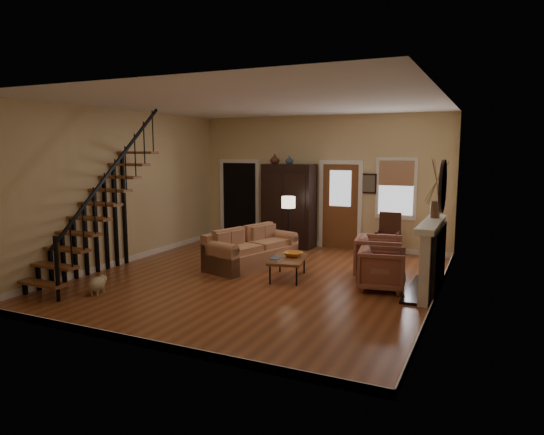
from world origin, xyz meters
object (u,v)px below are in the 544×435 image
at_px(sofa, 252,249).
at_px(armchair_left, 382,269).
at_px(armoire, 289,206).
at_px(coffee_table, 288,268).
at_px(side_chair, 388,235).
at_px(armchair_right, 379,257).
at_px(floor_lamp, 288,226).

height_order(sofa, armchair_left, sofa).
height_order(armoire, coffee_table, armoire).
bearing_deg(side_chair, armoire, 175.52).
height_order(armchair_right, side_chair, side_chair).
distance_m(armchair_left, armchair_right, 0.86).
relative_size(armoire, coffee_table, 1.98).
relative_size(sofa, armchair_left, 2.52).
bearing_deg(armchair_left, armchair_right, 7.40).
xyz_separation_m(sofa, armchair_right, (2.61, 0.30, 0.02)).
bearing_deg(coffee_table, armoire, 112.53).
bearing_deg(coffee_table, armchair_right, 28.55).
distance_m(coffee_table, side_chair, 3.01).
bearing_deg(armchair_right, armoire, 44.64).
height_order(sofa, coffee_table, sofa).
bearing_deg(floor_lamp, armoire, 112.13).
bearing_deg(side_chair, armchair_right, -83.79).
distance_m(armchair_left, side_chair, 2.69).
relative_size(sofa, floor_lamp, 1.48).
relative_size(armoire, armchair_right, 2.37).
distance_m(armchair_right, side_chair, 1.84).
distance_m(coffee_table, armchair_right, 1.78).
relative_size(armchair_left, floor_lamp, 0.59).
height_order(armchair_left, side_chair, side_chair).
bearing_deg(floor_lamp, armchair_right, -24.06).
relative_size(coffee_table, armchair_left, 1.31).
bearing_deg(side_chair, coffee_table, -116.93).
bearing_deg(sofa, coffee_table, -11.07).
xyz_separation_m(armchair_left, armchair_right, (-0.24, 0.82, 0.03)).
xyz_separation_m(armoire, sofa, (0.13, -2.33, -0.67)).
bearing_deg(side_chair, floor_lamp, -160.17).
relative_size(armchair_left, armchair_right, 0.92).
bearing_deg(armoire, floor_lamp, -67.87).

